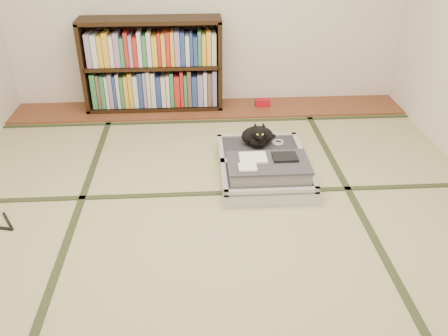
{
  "coord_description": "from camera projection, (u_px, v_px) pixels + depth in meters",
  "views": [
    {
      "loc": [
        -0.14,
        -2.58,
        1.96
      ],
      "look_at": [
        0.05,
        0.35,
        0.25
      ],
      "focal_mm": 38.0,
      "sensor_mm": 36.0,
      "label": 1
    }
  ],
  "objects": [
    {
      "name": "wood_strip",
      "position": [
        209.0,
        109.0,
        4.94
      ],
      "size": [
        4.0,
        0.5,
        0.02
      ],
      "primitive_type": "cube",
      "color": "brown",
      "rests_on": "ground"
    },
    {
      "name": "bookcase",
      "position": [
        153.0,
        67.0,
        4.75
      ],
      "size": [
        1.38,
        0.32,
        0.92
      ],
      "color": "black",
      "rests_on": "wood_strip"
    },
    {
      "name": "room_shell",
      "position": [
        219.0,
        2.0,
        2.48
      ],
      "size": [
        4.5,
        4.5,
        4.5
      ],
      "color": "white",
      "rests_on": "ground"
    },
    {
      "name": "red_item",
      "position": [
        262.0,
        102.0,
        4.97
      ],
      "size": [
        0.15,
        0.09,
        0.07
      ],
      "primitive_type": "cube",
      "rotation": [
        0.0,
        0.0,
        -0.02
      ],
      "color": "#AD0D1A",
      "rests_on": "wood_strip"
    },
    {
      "name": "cable_coil",
      "position": [
        278.0,
        142.0,
        3.99
      ],
      "size": [
        0.1,
        0.1,
        0.02
      ],
      "color": "white",
      "rests_on": "suitcase"
    },
    {
      "name": "floor",
      "position": [
        220.0,
        226.0,
        3.22
      ],
      "size": [
        4.5,
        4.5,
        0.0
      ],
      "primitive_type": "plane",
      "color": "tan",
      "rests_on": "ground"
    },
    {
      "name": "cat",
      "position": [
        258.0,
        136.0,
        3.9
      ],
      "size": [
        0.31,
        0.31,
        0.25
      ],
      "color": "black",
      "rests_on": "suitcase"
    },
    {
      "name": "suitcase",
      "position": [
        264.0,
        167.0,
        3.71
      ],
      "size": [
        0.69,
        0.92,
        0.27
      ],
      "color": "silver",
      "rests_on": "floor"
    },
    {
      "name": "tatami_borders",
      "position": [
        216.0,
        186.0,
        3.64
      ],
      "size": [
        4.0,
        4.5,
        0.01
      ],
      "color": "#2D381E",
      "rests_on": "ground"
    }
  ]
}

